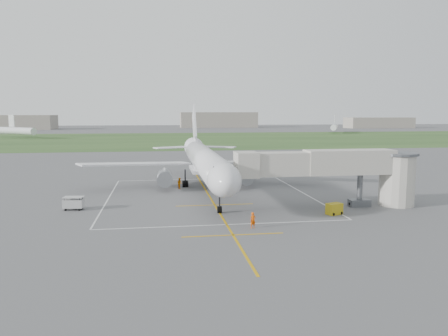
{
  "coord_description": "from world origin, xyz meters",
  "views": [
    {
      "loc": [
        -6.93,
        -64.55,
        11.81
      ],
      "look_at": [
        2.1,
        -4.0,
        4.0
      ],
      "focal_mm": 35.0,
      "sensor_mm": 36.0,
      "label": 1
    }
  ],
  "objects": [
    {
      "name": "ramp_worker_wing",
      "position": [
        -3.87,
        2.77,
        0.87
      ],
      "size": [
        0.97,
        1.06,
        1.75
      ],
      "primitive_type": "imported",
      "rotation": [
        0.0,
        0.0,
        2.03
      ],
      "color": "orange",
      "rests_on": "ground"
    },
    {
      "name": "distant_aircraft",
      "position": [
        10.46,
        163.83,
        3.59
      ],
      "size": [
        189.83,
        56.66,
        8.85
      ],
      "color": "silver",
      "rests_on": "ground"
    },
    {
      "name": "grass_strip",
      "position": [
        0.0,
        130.0,
        0.01
      ],
      "size": [
        700.0,
        120.0,
        0.02
      ],
      "primitive_type": "cube",
      "color": "#2D4B21",
      "rests_on": "ground"
    },
    {
      "name": "gpu_unit",
      "position": [
        13.13,
        -17.22,
        0.65
      ],
      "size": [
        2.05,
        1.74,
        1.32
      ],
      "rotation": [
        0.0,
        0.0,
        0.37
      ],
      "color": "#B29916",
      "rests_on": "ground"
    },
    {
      "name": "ground",
      "position": [
        0.0,
        0.0,
        0.0
      ],
      "size": [
        700.0,
        700.0,
        0.0
      ],
      "primitive_type": "plane",
      "color": "#555558",
      "rests_on": "ground"
    },
    {
      "name": "jet_bridge",
      "position": [
        15.72,
        -13.5,
        4.74
      ],
      "size": [
        23.4,
        5.0,
        7.2
      ],
      "color": "#AFAB9E",
      "rests_on": "ground"
    },
    {
      "name": "distant_hangars",
      "position": [
        -16.15,
        265.19,
        5.17
      ],
      "size": [
        345.0,
        49.0,
        12.0
      ],
      "color": "gray",
      "rests_on": "ground"
    },
    {
      "name": "baggage_cart",
      "position": [
        -17.39,
        -10.19,
        0.83
      ],
      "size": [
        2.45,
        1.63,
        1.61
      ],
      "rotation": [
        0.0,
        0.0,
        -0.11
      ],
      "color": "#B0B0B0",
      "rests_on": "ground"
    },
    {
      "name": "apron_markings",
      "position": [
        0.0,
        -5.82,
        0.01
      ],
      "size": [
        28.2,
        60.0,
        0.01
      ],
      "color": "#CA940B",
      "rests_on": "ground"
    },
    {
      "name": "airliner",
      "position": [
        -0.0,
        0.75,
        4.39
      ],
      "size": [
        38.93,
        46.75,
        13.52
      ],
      "color": "silver",
      "rests_on": "ground"
    },
    {
      "name": "ramp_worker_nose",
      "position": [
        2.46,
        -21.76,
        0.82
      ],
      "size": [
        0.68,
        0.54,
        1.65
      ],
      "primitive_type": "imported",
      "rotation": [
        0.0,
        0.0,
        0.27
      ],
      "color": "#EE5307",
      "rests_on": "ground"
    }
  ]
}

